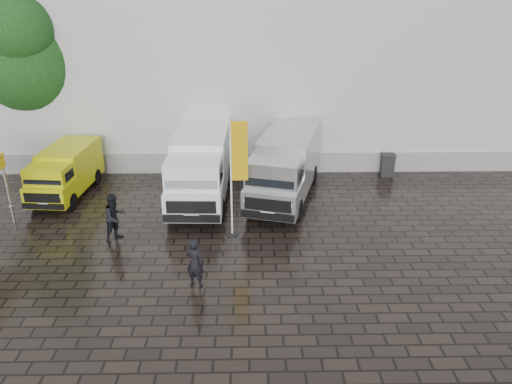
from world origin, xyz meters
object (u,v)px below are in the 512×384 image
van_yellow (65,174)px  person_tent (115,217)px  van_silver (285,168)px  person_front (195,263)px  van_white (201,168)px  wheelie_bin (387,165)px  flagpole (236,171)px

van_yellow → person_tent: 5.27m
van_silver → person_front: 7.68m
van_white → person_tent: bearing=-126.3°
wheelie_bin → person_tent: bearing=-146.1°
van_silver → person_tent: (-6.62, -3.74, -0.49)m
van_silver → van_yellow: bearing=-166.9°
van_white → van_silver: 3.71m
wheelie_bin → person_tent: person_tent is taller
person_front → person_tent: person_tent is taller
wheelie_bin → person_front: size_ratio=0.66×
van_silver → wheelie_bin: (5.34, 2.73, -0.86)m
van_silver → person_tent: size_ratio=3.51×
van_yellow → person_tent: size_ratio=2.50×
flagpole → wheelie_bin: bearing=39.6°
van_silver → flagpole: (-2.08, -3.40, 1.18)m
van_silver → van_white: bearing=-164.4°
wheelie_bin → person_tent: size_ratio=0.60×
van_silver → person_tent: bearing=-134.9°
van_yellow → person_tent: (3.20, -4.18, -0.14)m
flagpole → person_front: 4.11m
van_white → flagpole: (1.62, -3.40, 1.14)m
van_yellow → person_front: size_ratio=2.75×
van_yellow → van_white: bearing=0.9°
van_white → wheelie_bin: bearing=18.5°
van_silver → person_tent: van_silver is taller
wheelie_bin → person_front: person_front is taller
flagpole → person_tent: bearing=-175.7°
van_white → wheelie_bin: (9.04, 2.73, -0.90)m
person_front → person_tent: size_ratio=0.91×
flagpole → person_front: (-1.25, -3.50, -1.75)m
van_white → wheelie_bin: van_white is taller
van_white → person_tent: 4.77m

